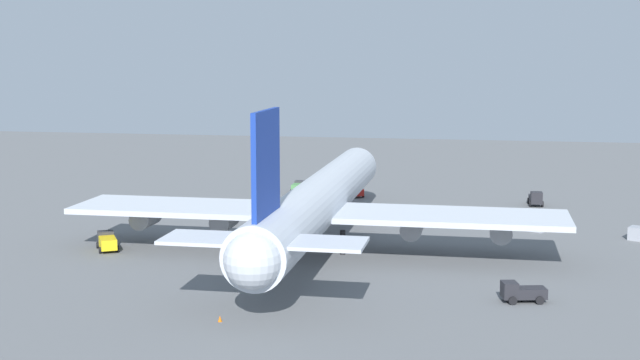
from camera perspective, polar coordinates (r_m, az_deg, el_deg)
name	(u,v)px	position (r m, az deg, el deg)	size (l,w,h in m)	color
ground_plane	(320,247)	(113.72, 0.00, -4.44)	(290.97, 290.97, 0.00)	slate
cargo_airplane	(319,201)	(112.11, -0.04, -1.40)	(72.74, 62.35, 19.76)	silver
catering_truck	(107,241)	(115.30, -13.78, -3.93)	(5.25, 4.20, 2.18)	#333338
cargo_loader	(522,292)	(91.61, 13.07, -7.15)	(3.10, 4.78, 2.10)	#232328
baggage_tug	(355,190)	(153.72, 2.28, -0.66)	(5.25, 3.79, 2.17)	silver
pushback_tractor	(300,187)	(157.65, -1.35, -0.44)	(4.28, 2.66, 1.96)	#333338
fuel_truck	(536,198)	(148.36, 13.95, -1.18)	(4.73, 2.49, 2.48)	#232328
cargo_container_fore	(639,234)	(125.51, 20.20, -3.32)	(3.02, 3.24, 1.80)	#999EA8
cargo_container_aft	(540,225)	(127.83, 14.24, -2.88)	(3.70, 3.28, 1.69)	#999EA8
safety_cone_nose	(335,201)	(145.87, 0.98, -1.41)	(0.57, 0.57, 0.82)	orange
safety_cone_tail	(220,319)	(83.73, -6.58, -9.02)	(0.40, 0.40, 0.57)	orange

